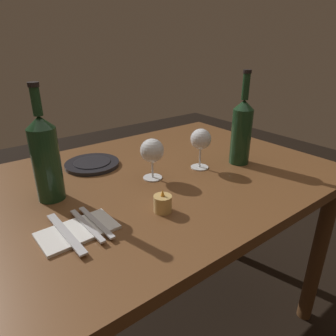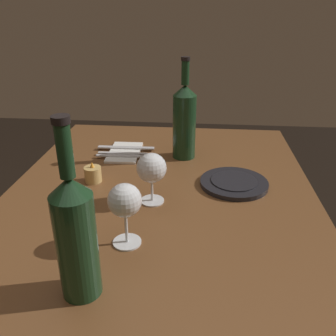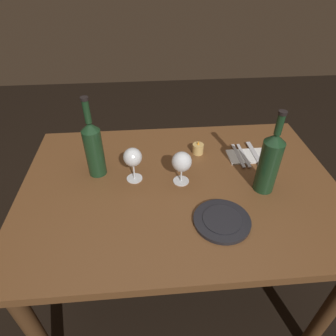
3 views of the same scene
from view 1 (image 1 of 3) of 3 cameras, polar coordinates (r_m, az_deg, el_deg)
name	(u,v)px [view 1 (image 1 of 3)]	position (r m, az deg, el deg)	size (l,w,h in m)	color
ground_plane	(155,325)	(1.54, -2.43, -27.39)	(6.00, 6.00, 0.00)	black
dining_table	(152,198)	(1.12, -3.00, -5.72)	(1.30, 0.90, 0.74)	brown
wine_glass_left	(152,152)	(1.02, -3.01, 3.11)	(0.08, 0.08, 0.14)	white
wine_glass_right	(201,140)	(1.11, 6.17, 5.19)	(0.08, 0.08, 0.15)	white
wine_bottle	(242,130)	(1.18, 13.66, 6.92)	(0.08, 0.08, 0.35)	#19381E
wine_bottle_second	(46,157)	(0.94, -22.01, 1.91)	(0.08, 0.08, 0.34)	#19381E
votive_candle	(163,204)	(0.85, -1.00, -6.77)	(0.05, 0.05, 0.07)	#DBB266
dinner_plate	(92,164)	(1.19, -14.07, 0.77)	(0.20, 0.20, 0.02)	black
folded_napkin	(78,231)	(0.81, -16.60, -11.24)	(0.19, 0.11, 0.01)	white
fork_inner	(87,225)	(0.81, -15.02, -10.34)	(0.02, 0.18, 0.00)	silver
fork_outer	(96,222)	(0.82, -13.41, -9.81)	(0.02, 0.18, 0.00)	silver
table_knife	(66,233)	(0.80, -18.67, -11.49)	(0.02, 0.21, 0.00)	silver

